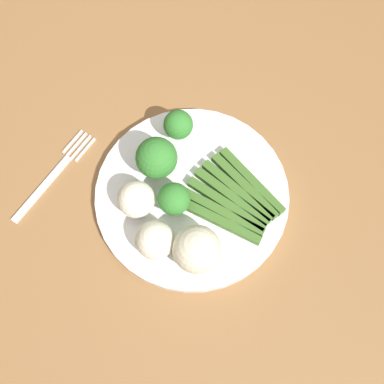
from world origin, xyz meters
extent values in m
cube|color=gray|center=(0.00, 0.00, -0.01)|extent=(6.00, 6.00, 0.02)
cube|color=olive|center=(0.00, 0.00, 0.72)|extent=(1.17, 0.95, 0.04)
cylinder|color=olive|center=(-0.53, 0.42, 0.35)|extent=(0.07, 0.07, 0.70)
cylinder|color=white|center=(0.06, -0.02, 0.75)|extent=(0.27, 0.27, 0.01)
cube|color=#3D6626|center=(0.13, 0.03, 0.76)|extent=(0.12, 0.06, 0.01)
cube|color=#3D6626|center=(0.12, 0.02, 0.76)|extent=(0.12, 0.06, 0.01)
cube|color=#3D6626|center=(0.11, 0.01, 0.76)|extent=(0.12, 0.05, 0.01)
cube|color=#3D6626|center=(0.11, 0.00, 0.76)|extent=(0.12, 0.04, 0.01)
cube|color=#3D6626|center=(0.11, -0.01, 0.76)|extent=(0.12, 0.03, 0.01)
cube|color=#3D6626|center=(0.11, -0.03, 0.76)|extent=(0.12, 0.02, 0.01)
cube|color=#3D6626|center=(0.11, -0.04, 0.76)|extent=(0.12, 0.01, 0.01)
cylinder|color=#609E3D|center=(0.05, -0.05, 0.76)|extent=(0.02, 0.02, 0.02)
sphere|color=#337A2D|center=(0.05, -0.05, 0.79)|extent=(0.04, 0.04, 0.04)
cylinder|color=#609E3D|center=(0.00, 0.06, 0.76)|extent=(0.01, 0.01, 0.01)
sphere|color=#337A2D|center=(0.00, 0.06, 0.78)|extent=(0.04, 0.04, 0.04)
cylinder|color=#609E3D|center=(0.00, -0.01, 0.76)|extent=(0.02, 0.02, 0.02)
sphere|color=#337A2D|center=(0.00, -0.01, 0.80)|extent=(0.06, 0.06, 0.06)
sphere|color=white|center=(0.00, -0.07, 0.78)|extent=(0.05, 0.05, 0.05)
sphere|color=beige|center=(0.10, -0.09, 0.79)|extent=(0.06, 0.06, 0.06)
sphere|color=silver|center=(0.05, -0.10, 0.78)|extent=(0.05, 0.05, 0.05)
cube|color=silver|center=(-0.14, -0.10, 0.74)|extent=(0.03, 0.12, 0.00)
cube|color=silver|center=(-0.12, -0.02, 0.74)|extent=(0.01, 0.04, 0.00)
cube|color=silver|center=(-0.12, -0.02, 0.74)|extent=(0.01, 0.04, 0.00)
cube|color=silver|center=(-0.13, -0.02, 0.74)|extent=(0.01, 0.04, 0.00)
cube|color=silver|center=(-0.14, -0.02, 0.74)|extent=(0.01, 0.04, 0.00)
camera|label=1|loc=(0.16, -0.23, 1.37)|focal=44.40mm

